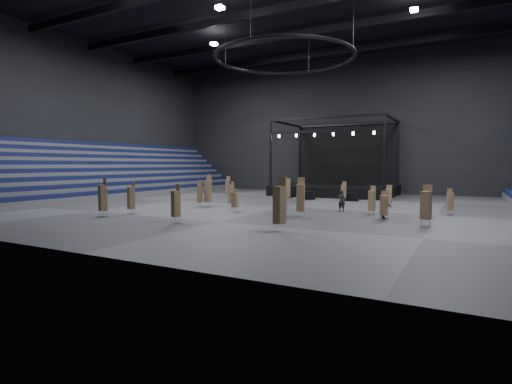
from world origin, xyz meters
The scene contains 31 objects.
floor centered at (0.00, 0.00, 0.00)m, with size 50.00×50.00×0.00m, color #434346.
wall_back centered at (0.00, 21.00, 9.00)m, with size 50.00×0.20×18.00m, color black.
wall_front centered at (0.00, -21.00, 9.00)m, with size 50.00×0.20×18.00m, color black.
wall_left centered at (-25.00, 0.00, 9.00)m, with size 0.20×42.00×18.00m, color black.
bleachers_left centered at (-22.94, 0.00, 1.73)m, with size 7.20×40.00×6.40m.
stage centered at (0.00, 16.24, 1.45)m, with size 14.00×10.00×9.20m.
truss_ring centered at (0.00, 0.00, 13.00)m, with size 12.30×12.30×5.15m.
roof_girders centered at (0.00, 0.00, 17.20)m, with size 49.00×30.35×0.70m.
flight_case_left centered at (-3.71, 9.49, 0.40)m, with size 1.20×0.60×0.80m, color black.
flight_case_mid centered at (-0.64, 8.08, 0.45)m, with size 1.36×0.68×0.91m, color black.
flight_case_right centered at (3.89, 8.52, 0.42)m, with size 1.25×0.63×0.83m, color black.
chair_stack_0 centered at (-8.36, -9.88, 1.25)m, with size 0.57×0.57×2.46m.
chair_stack_1 centered at (8.17, -2.21, 1.13)m, with size 0.49×0.49×2.21m.
chair_stack_2 centered at (-6.89, -3.03, 1.19)m, with size 0.54×0.54×2.35m.
chair_stack_3 centered at (13.29, 0.94, 1.04)m, with size 0.53×0.53×1.98m.
chair_stack_4 centered at (-1.98, 5.53, 1.23)m, with size 0.62×0.62×2.35m.
chair_stack_5 centered at (12.23, -6.13, 1.35)m, with size 0.65×0.65×2.56m.
chair_stack_6 centered at (-2.08, -4.86, 0.98)m, with size 0.44×0.44×1.82m.
chair_stack_7 centered at (8.39, 3.62, 1.07)m, with size 0.49×0.49×1.99m.
chair_stack_8 centered at (2.12, -5.33, 1.18)m, with size 0.47×0.47×2.30m.
chair_stack_9 centered at (-2.26, -11.99, 1.28)m, with size 0.58×0.58×2.50m.
chair_stack_10 centered at (5.15, -11.99, 1.57)m, with size 0.69×0.69×3.09m.
chair_stack_11 centered at (-3.97, -2.39, 1.16)m, with size 0.56×0.56×2.27m.
chair_stack_12 centered at (-6.28, -2.61, 1.45)m, with size 0.51×0.51×2.86m.
chair_stack_13 centered at (-10.05, 6.73, 1.23)m, with size 0.51×0.51×2.41m.
chair_stack_14 centered at (3.95, -5.81, 1.46)m, with size 0.66×0.66×2.85m.
chair_stack_15 centered at (3.17, 8.01, 1.06)m, with size 0.46×0.46×2.01m.
chair_stack_16 centered at (-9.03, -11.99, 1.40)m, with size 0.61×0.61×2.76m.
chair_stack_17 centered at (9.54, -4.88, 1.09)m, with size 0.49×0.49×2.03m.
man_center centered at (5.54, -1.01, 0.87)m, with size 0.64×0.42×1.75m, color black.
crew_member centered at (9.43, -3.70, 0.97)m, with size 0.94×0.73×1.93m, color black.
Camera 1 is at (14.48, -32.24, 3.80)m, focal length 28.00 mm.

